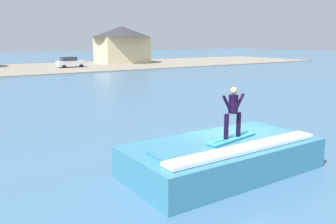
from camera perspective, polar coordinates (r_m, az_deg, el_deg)
name	(u,v)px	position (r m, az deg, el deg)	size (l,w,h in m)	color
ground_plane	(232,160)	(13.93, 10.40, -7.64)	(260.00, 260.00, 0.00)	#40698B
wave_crest	(223,156)	(12.47, 8.92, -7.13)	(6.83, 3.42, 1.21)	teal
surfboard	(232,138)	(12.26, 10.40, -4.21)	(2.33, 0.84, 0.06)	#33A5CC
surfer	(233,110)	(12.00, 10.54, 0.38)	(0.99, 0.32, 1.75)	black
shoreline_bank	(7,70)	(59.26, -24.73, 6.28)	(120.00, 22.81, 0.16)	gray
car_far_shore	(70,62)	(59.52, -15.63, 7.77)	(4.28, 2.19, 1.86)	silver
house_gabled_white	(122,42)	(68.57, -7.53, 11.22)	(11.10, 11.10, 7.08)	beige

